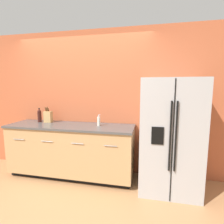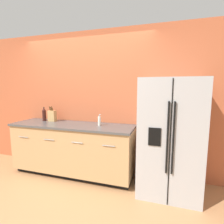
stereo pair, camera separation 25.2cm
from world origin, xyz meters
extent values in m
plane|color=#B27F51|center=(0.00, 0.00, 0.00)|extent=(14.00, 14.00, 0.00)
cube|color=#BC5B38|center=(0.00, 1.11, 1.30)|extent=(10.00, 0.05, 2.60)
cube|color=black|center=(-0.12, 0.80, 0.04)|extent=(2.16, 0.54, 0.09)
cube|color=tan|center=(-0.12, 0.76, 0.49)|extent=(2.20, 0.62, 0.81)
cube|color=#4C4C4C|center=(-0.12, 0.75, 0.92)|extent=(2.22, 0.64, 0.03)
cylinder|color=#99999E|center=(-0.91, 0.44, 0.72)|extent=(0.20, 0.01, 0.01)
cylinder|color=#99999E|center=(-0.39, 0.44, 0.72)|extent=(0.20, 0.01, 0.01)
cylinder|color=#99999E|center=(0.14, 0.44, 0.72)|extent=(0.20, 0.01, 0.01)
cylinder|color=#99999E|center=(0.67, 0.44, 0.72)|extent=(0.20, 0.01, 0.01)
cube|color=#B2B2B5|center=(1.53, 0.71, 0.86)|extent=(0.87, 0.73, 1.71)
cube|color=black|center=(1.53, 0.34, 0.86)|extent=(0.01, 0.01, 1.68)
cylinder|color=black|center=(1.50, 0.33, 0.94)|extent=(0.02, 0.02, 0.94)
cylinder|color=black|center=(1.57, 0.33, 0.94)|extent=(0.02, 0.02, 0.94)
cube|color=black|center=(1.34, 0.34, 0.94)|extent=(0.16, 0.01, 0.24)
cube|color=tan|center=(-0.63, 0.90, 1.04)|extent=(0.14, 0.10, 0.21)
cylinder|color=brown|center=(-0.67, 0.91, 1.17)|extent=(0.02, 0.03, 0.07)
cylinder|color=brown|center=(-0.67, 0.88, 1.18)|extent=(0.01, 0.03, 0.09)
cylinder|color=brown|center=(-0.63, 0.91, 1.17)|extent=(0.02, 0.03, 0.06)
cylinder|color=brown|center=(-0.63, 0.88, 1.18)|extent=(0.02, 0.04, 0.09)
cylinder|color=#3D1914|center=(-0.80, 0.88, 1.03)|extent=(0.07, 0.07, 0.19)
sphere|color=#3D1914|center=(-0.80, 0.88, 1.13)|extent=(0.07, 0.07, 0.07)
cylinder|color=#3D1914|center=(-0.80, 0.88, 1.15)|extent=(0.02, 0.02, 0.06)
cylinder|color=black|center=(-0.80, 0.88, 1.19)|extent=(0.03, 0.03, 0.02)
cylinder|color=silver|center=(0.38, 0.81, 1.01)|extent=(0.05, 0.05, 0.16)
cylinder|color=#B2B2B5|center=(0.38, 0.81, 1.11)|extent=(0.02, 0.02, 0.04)
cylinder|color=#B2B2B5|center=(0.40, 0.81, 1.12)|extent=(0.03, 0.01, 0.01)
camera|label=1|loc=(1.21, -2.00, 1.59)|focal=28.00mm
camera|label=2|loc=(1.46, -1.94, 1.59)|focal=28.00mm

